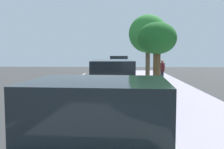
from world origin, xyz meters
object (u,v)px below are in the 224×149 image
Objects in this scene: parked_sedan_grey_mid at (115,74)px; bicycle_at_curb at (125,87)px; parked_suv_black_second at (112,83)px; pedestrian_on_phone at (162,70)px; street_tree_mid_block at (157,39)px; street_tree_far_end at (148,34)px; cyclist_with_backpack at (130,76)px; parked_suv_white_far at (118,65)px.

parked_sedan_grey_mid reaches higher than bicycle_at_curb.
pedestrian_on_phone is at bearing 68.02° from parked_suv_black_second.
parked_suv_black_second is 8.18m from parked_sedan_grey_mid.
street_tree_far_end reaches higher than street_tree_mid_block.
bicycle_at_curb is (0.61, 3.53, -0.66)m from parked_suv_black_second.
cyclist_with_backpack is (0.83, 3.07, 0.04)m from parked_suv_black_second.
parked_suv_black_second is 0.95× the size of street_tree_far_end.
street_tree_far_end reaches higher than bicycle_at_curb.
bicycle_at_curb is at bearing 115.43° from cyclist_with_backpack.
parked_suv_white_far is 11.80m from bicycle_at_curb.
bicycle_at_curb is (0.63, -11.76, -0.66)m from parked_suv_white_far.
parked_suv_black_second is at bearing -119.93° from street_tree_mid_block.
street_tree_far_end is at bearing 90.00° from street_tree_mid_block.
street_tree_far_end is at bearing 75.94° from parked_suv_black_second.
parked_suv_black_second is 3.64m from bicycle_at_curb.
bicycle_at_curb is 0.87m from cyclist_with_backpack.
bicycle_at_curb is 0.95× the size of pedestrian_on_phone.
parked_suv_black_second is 10.31m from street_tree_far_end.
parked_suv_black_second is 5.25m from street_tree_mid_block.
parked_sedan_grey_mid is 1.15× the size of street_tree_mid_block.
cyclist_with_backpack is 1.07× the size of pedestrian_on_phone.
cyclist_with_backpack is at bearing -86.04° from parked_suv_white_far.
bicycle_at_curb is 3.30m from street_tree_mid_block.
parked_sedan_grey_mid is at bearing -90.83° from parked_suv_white_far.
street_tree_far_end reaches higher than parked_suv_black_second.
cyclist_with_backpack is (0.85, -12.23, 0.04)m from parked_suv_white_far.
street_tree_far_end is (1.58, 6.59, 2.67)m from cyclist_with_backpack.
parked_suv_white_far is 12.25m from cyclist_with_backpack.
parked_suv_black_second reaches higher than bicycle_at_curb.
parked_suv_black_second is at bearing -105.22° from cyclist_with_backpack.
parked_suv_black_second is at bearing -89.95° from parked_suv_white_far.
parked_sedan_grey_mid is 3.47m from pedestrian_on_phone.
street_tree_far_end is (2.43, -5.64, 2.71)m from parked_suv_white_far.
parked_suv_white_far is 3.10× the size of bicycle_at_curb.
pedestrian_on_phone is at bearing -56.26° from street_tree_far_end.
pedestrian_on_phone reaches higher than cyclist_with_backpack.
parked_sedan_grey_mid is at bearing 90.81° from parked_suv_black_second.
cyclist_with_backpack is at bearing 74.78° from parked_suv_black_second.
parked_sedan_grey_mid is at bearing -178.34° from pedestrian_on_phone.
parked_suv_black_second is 1.00× the size of parked_suv_white_far.
street_tree_far_end is (2.42, 9.65, 2.71)m from parked_suv_black_second.
street_tree_mid_block reaches higher than parked_suv_black_second.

